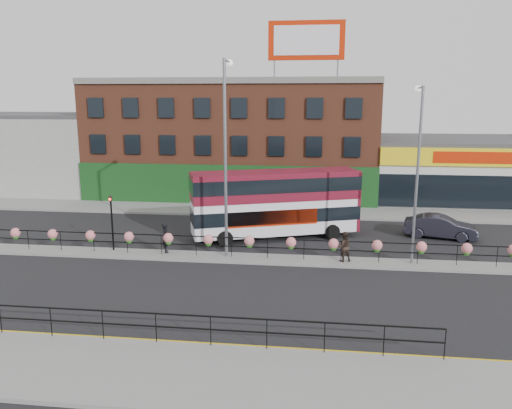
# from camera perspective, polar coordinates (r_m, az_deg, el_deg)

# --- Properties ---
(ground) EXTENTS (120.00, 120.00, 0.00)m
(ground) POSITION_cam_1_polar(r_m,az_deg,el_deg) (27.76, -0.76, -6.34)
(ground) COLOR black
(ground) RESTS_ON ground
(south_pavement) EXTENTS (60.00, 4.00, 0.15)m
(south_pavement) POSITION_cam_1_polar(r_m,az_deg,el_deg) (16.94, -6.59, -18.89)
(south_pavement) COLOR gray
(south_pavement) RESTS_ON ground
(north_pavement) EXTENTS (60.00, 4.00, 0.15)m
(north_pavement) POSITION_cam_1_polar(r_m,az_deg,el_deg) (39.23, 1.61, -0.74)
(north_pavement) COLOR gray
(north_pavement) RESTS_ON ground
(median) EXTENTS (60.00, 1.60, 0.15)m
(median) POSITION_cam_1_polar(r_m,az_deg,el_deg) (27.73, -0.76, -6.20)
(median) COLOR gray
(median) RESTS_ON ground
(yellow_line_inner) EXTENTS (60.00, 0.10, 0.01)m
(yellow_line_inner) POSITION_cam_1_polar(r_m,az_deg,el_deg) (18.93, -4.90, -15.55)
(yellow_line_inner) COLOR gold
(yellow_line_inner) RESTS_ON ground
(yellow_line_outer) EXTENTS (60.00, 0.10, 0.01)m
(yellow_line_outer) POSITION_cam_1_polar(r_m,az_deg,el_deg) (18.77, -5.02, -15.80)
(yellow_line_outer) COLOR gold
(yellow_line_outer) RESTS_ON ground
(brick_building) EXTENTS (25.00, 12.21, 10.30)m
(brick_building) POSITION_cam_1_polar(r_m,az_deg,el_deg) (46.81, -2.33, 7.60)
(brick_building) COLOR brown
(brick_building) RESTS_ON ground
(supermarket) EXTENTS (15.00, 12.25, 5.30)m
(supermarket) POSITION_cam_1_polar(r_m,az_deg,el_deg) (48.03, 22.00, 3.87)
(supermarket) COLOR silver
(supermarket) RESTS_ON ground
(warehouse_west) EXTENTS (15.50, 12.00, 7.30)m
(warehouse_west) POSITION_cam_1_polar(r_m,az_deg,el_deg) (54.09, -24.10, 5.60)
(warehouse_west) COLOR #979793
(warehouse_west) RESTS_ON ground
(billboard) EXTENTS (6.00, 0.29, 4.40)m
(billboard) POSITION_cam_1_polar(r_m,az_deg,el_deg) (41.33, 5.77, 18.14)
(billboard) COLOR #BC2004
(billboard) RESTS_ON brick_building
(median_railing) EXTENTS (30.04, 0.56, 1.23)m
(median_railing) POSITION_cam_1_polar(r_m,az_deg,el_deg) (27.45, -0.77, -4.27)
(median_railing) COLOR black
(median_railing) RESTS_ON median
(south_railing) EXTENTS (20.04, 0.05, 1.12)m
(south_railing) POSITION_cam_1_polar(r_m,az_deg,el_deg) (18.65, -11.39, -12.92)
(south_railing) COLOR black
(south_railing) RESTS_ON south_pavement
(double_decker_bus) EXTENTS (10.81, 6.00, 4.29)m
(double_decker_bus) POSITION_cam_1_polar(r_m,az_deg,el_deg) (31.52, 2.29, 0.84)
(double_decker_bus) COLOR white
(double_decker_bus) RESTS_ON ground
(car) EXTENTS (3.58, 5.16, 1.47)m
(car) POSITION_cam_1_polar(r_m,az_deg,el_deg) (33.93, 20.33, -2.40)
(car) COLOR #23232F
(car) RESTS_ON ground
(pedestrian_a) EXTENTS (0.88, 0.81, 1.71)m
(pedestrian_a) POSITION_cam_1_polar(r_m,az_deg,el_deg) (28.82, -10.26, -3.76)
(pedestrian_a) COLOR black
(pedestrian_a) RESTS_ON median
(pedestrian_b) EXTENTS (1.11, 1.03, 1.64)m
(pedestrian_b) POSITION_cam_1_polar(r_m,az_deg,el_deg) (27.26, 10.01, -4.75)
(pedestrian_b) COLOR black
(pedestrian_b) RESTS_ON median
(lamp_column_west) EXTENTS (0.38, 1.87, 10.68)m
(lamp_column_west) POSITION_cam_1_polar(r_m,az_deg,el_deg) (27.00, -3.44, 7.18)
(lamp_column_west) COLOR slate
(lamp_column_west) RESTS_ON median
(lamp_column_east) EXTENTS (0.33, 1.62, 9.25)m
(lamp_column_east) POSITION_cam_1_polar(r_m,az_deg,el_deg) (27.10, 17.96, 4.84)
(lamp_column_east) COLOR slate
(lamp_column_east) RESTS_ON median
(traffic_light_median) EXTENTS (0.15, 0.28, 3.65)m
(traffic_light_median) POSITION_cam_1_polar(r_m,az_deg,el_deg) (29.59, -16.21, -0.71)
(traffic_light_median) COLOR black
(traffic_light_median) RESTS_ON median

